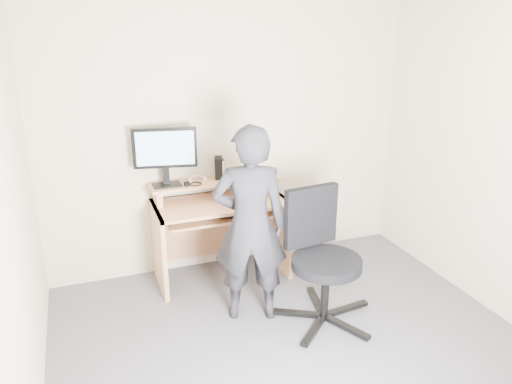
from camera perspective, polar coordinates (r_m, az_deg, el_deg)
ground at (r=3.76m, az=5.90°, el=-19.00°), size 3.50×3.50×0.00m
back_wall at (r=4.70m, az=-2.90°, el=6.14°), size 3.50×0.02×2.50m
desk at (r=4.66m, az=-4.29°, el=-3.10°), size 1.20×0.60×0.91m
monitor at (r=4.40m, az=-10.36°, el=4.56°), size 0.55×0.15×0.52m
external_drive at (r=4.62m, az=-4.30°, el=2.78°), size 0.10×0.14×0.20m
travel_mug at (r=4.60m, az=-4.15°, el=2.55°), size 0.08×0.08×0.17m
smartphone at (r=4.60m, az=-2.12°, el=1.50°), size 0.10×0.14×0.01m
charger at (r=4.46m, az=-7.92°, el=0.92°), size 0.05×0.04×0.03m
headphones at (r=4.59m, az=-6.71°, el=1.40°), size 0.19×0.19×0.06m
keyboard at (r=4.47m, az=-3.55°, el=-2.45°), size 0.49×0.30×0.03m
mouse at (r=4.52m, az=0.41°, el=-0.76°), size 0.10×0.07×0.04m
office_chair at (r=3.99m, az=7.42°, el=-6.90°), size 0.82×0.83×1.05m
person at (r=3.88m, az=-0.69°, el=-3.82°), size 0.67×0.53×1.60m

